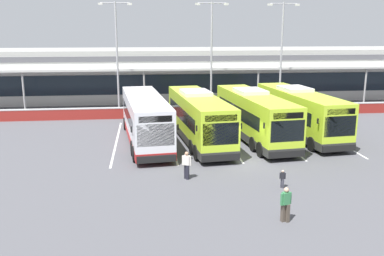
{
  "coord_description": "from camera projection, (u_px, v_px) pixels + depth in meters",
  "views": [
    {
      "loc": [
        -6.15,
        -25.73,
        8.38
      ],
      "look_at": [
        -2.92,
        3.0,
        1.6
      ],
      "focal_mm": 39.58,
      "sensor_mm": 36.0,
      "label": 1
    }
  ],
  "objects": [
    {
      "name": "pedestrian_near_bin",
      "position": [
        286.0,
        203.0,
        18.67
      ],
      "size": [
        0.53,
        0.32,
        1.62
      ],
      "color": "#4C4238",
      "rests_on": "ground"
    },
    {
      "name": "lamp_post_west",
      "position": [
        117.0,
        51.0,
        41.9
      ],
      "size": [
        3.24,
        0.28,
        11.0
      ],
      "color": "#9E9EA3",
      "rests_on": "ground"
    },
    {
      "name": "coach_bus_right_centre",
      "position": [
        299.0,
        113.0,
        33.98
      ],
      "size": [
        3.98,
        12.35,
        3.78
      ],
      "color": "#B7DB2D",
      "rests_on": "ground"
    },
    {
      "name": "bay_stripe_mid_west",
      "position": [
        225.0,
        138.0,
        33.29
      ],
      "size": [
        0.14,
        13.0,
        0.01
      ],
      "primitive_type": "cube",
      "color": "silver",
      "rests_on": "ground"
    },
    {
      "name": "coach_bus_leftmost",
      "position": [
        145.0,
        119.0,
        31.64
      ],
      "size": [
        3.98,
        12.35,
        3.78
      ],
      "color": "silver",
      "rests_on": "ground"
    },
    {
      "name": "pedestrian_in_dark_coat",
      "position": [
        187.0,
        164.0,
        24.07
      ],
      "size": [
        0.53,
        0.39,
        1.62
      ],
      "color": "black",
      "rests_on": "ground"
    },
    {
      "name": "coach_bus_centre",
      "position": [
        254.0,
        117.0,
        32.66
      ],
      "size": [
        3.98,
        12.35,
        3.78
      ],
      "color": "#B7DB2D",
      "rests_on": "ground"
    },
    {
      "name": "bay_stripe_far_west",
      "position": [
        117.0,
        141.0,
        32.37
      ],
      "size": [
        0.14,
        13.0,
        0.01
      ],
      "primitive_type": "cube",
      "color": "silver",
      "rests_on": "ground"
    },
    {
      "name": "pedestrian_child",
      "position": [
        283.0,
        178.0,
        22.79
      ],
      "size": [
        0.33,
        0.23,
        1.0
      ],
      "color": "#33333D",
      "rests_on": "ground"
    },
    {
      "name": "bay_stripe_centre",
      "position": [
        276.0,
        137.0,
        33.74
      ],
      "size": [
        0.14,
        13.0,
        0.01
      ],
      "primitive_type": "cube",
      "color": "silver",
      "rests_on": "ground"
    },
    {
      "name": "ground_plane",
      "position": [
        242.0,
        161.0,
        27.48
      ],
      "size": [
        200.0,
        200.0,
        0.0
      ],
      "primitive_type": "plane",
      "color": "#4C4C51"
    },
    {
      "name": "red_barrier_wall",
      "position": [
        208.0,
        111.0,
        41.38
      ],
      "size": [
        60.0,
        0.4,
        1.1
      ],
      "color": "maroon",
      "rests_on": "ground"
    },
    {
      "name": "bay_stripe_west",
      "position": [
        171.0,
        140.0,
        32.83
      ],
      "size": [
        0.14,
        13.0,
        0.01
      ],
      "primitive_type": "cube",
      "color": "silver",
      "rests_on": "ground"
    },
    {
      "name": "lamp_post_centre",
      "position": [
        211.0,
        50.0,
        42.31
      ],
      "size": [
        3.24,
        0.28,
        11.0
      ],
      "color": "#9E9EA3",
      "rests_on": "ground"
    },
    {
      "name": "coach_bus_left_centre",
      "position": [
        199.0,
        119.0,
        31.92
      ],
      "size": [
        3.98,
        12.35,
        3.78
      ],
      "color": "#B7DB2D",
      "rests_on": "ground"
    },
    {
      "name": "lamp_post_east",
      "position": [
        282.0,
        50.0,
        43.28
      ],
      "size": [
        3.24,
        0.28,
        11.0
      ],
      "color": "#9E9EA3",
      "rests_on": "ground"
    },
    {
      "name": "bay_stripe_mid_east",
      "position": [
        327.0,
        135.0,
        34.2
      ],
      "size": [
        0.14,
        13.0,
        0.01
      ],
      "primitive_type": "cube",
      "color": "silver",
      "rests_on": "ground"
    },
    {
      "name": "terminal_building",
      "position": [
        194.0,
        73.0,
        52.83
      ],
      "size": [
        70.0,
        13.0,
        6.0
      ],
      "color": "#B7B7B2",
      "rests_on": "ground"
    }
  ]
}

